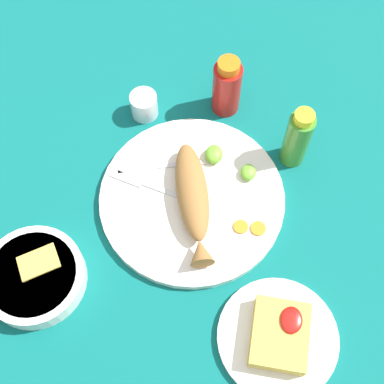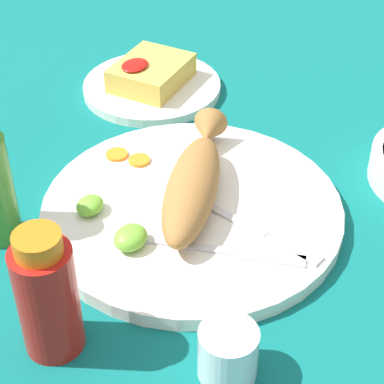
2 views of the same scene
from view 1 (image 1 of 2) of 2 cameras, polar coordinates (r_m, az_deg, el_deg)
name	(u,v)px [view 1 (image 1 of 2)]	position (r m, az deg, el deg)	size (l,w,h in m)	color
ground_plane	(192,200)	(1.06, 0.00, -0.90)	(4.00, 4.00, 0.00)	#0C605B
main_plate	(192,198)	(1.05, 0.00, -0.70)	(0.36, 0.36, 0.02)	white
fried_fish	(193,198)	(1.01, 0.12, -0.68)	(0.26, 0.13, 0.05)	#996633
fork_near	(146,186)	(1.06, -4.92, 0.68)	(0.06, 0.18, 0.00)	silver
fork_far	(157,166)	(1.08, -3.72, 2.75)	(0.06, 0.18, 0.00)	silver
carrot_slice_near	(258,228)	(1.02, 7.07, -3.87)	(0.03, 0.03, 0.00)	orange
carrot_slice_mid	(241,227)	(1.02, 5.22, -3.71)	(0.03, 0.03, 0.00)	orange
lime_wedge_main	(248,172)	(1.06, 6.03, 2.10)	(0.04, 0.03, 0.02)	#6BB233
lime_wedge_side	(214,154)	(1.08, 2.35, 4.04)	(0.04, 0.04, 0.02)	#6BB233
hot_sauce_bottle_red	(227,87)	(1.12, 3.73, 11.13)	(0.06, 0.06, 0.14)	#B21914
hot_sauce_bottle_green	(297,138)	(1.06, 11.17, 5.66)	(0.05, 0.05, 0.15)	#3D8428
salt_cup	(144,106)	(1.15, -5.12, 9.12)	(0.06, 0.06, 0.06)	silver
side_plate_fries	(278,338)	(0.98, 9.12, -15.10)	(0.21, 0.21, 0.01)	white
fries_pile	(280,334)	(0.96, 9.38, -14.76)	(0.12, 0.10, 0.04)	gold
guacamole_bowl	(34,276)	(1.02, -16.49, -8.62)	(0.19, 0.19, 0.05)	white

